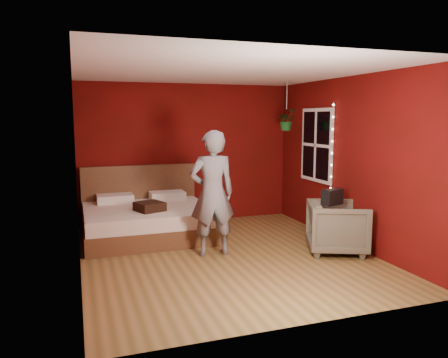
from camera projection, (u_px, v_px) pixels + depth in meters
The scene contains 10 objects.
floor at pixel (226, 256), 6.29m from camera, with size 4.50×4.50×0.00m, color olive.
room_walls at pixel (227, 139), 6.06m from camera, with size 4.04×4.54×2.62m.
window at pixel (316, 145), 7.56m from camera, with size 0.05×0.97×1.27m.
fairy_lights at pixel (332, 147), 7.06m from camera, with size 0.04×0.04×1.45m.
bed at pixel (146, 219), 7.30m from camera, with size 2.04×1.73×1.12m.
person at pixel (212, 193), 6.23m from camera, with size 0.66×0.43×1.80m, color slate.
armchair at pixel (337, 227), 6.41m from camera, with size 0.81×0.83×0.76m, color #686752.
handbag at pixel (332, 197), 6.13m from camera, with size 0.31×0.15×0.22m, color black.
throw_pillow at pixel (150, 207), 6.90m from camera, with size 0.39×0.39×0.14m, color black.
hanging_plant at pixel (286, 120), 7.72m from camera, with size 0.40×0.36×0.86m.
Camera 1 is at (-2.00, -5.74, 1.97)m, focal length 35.00 mm.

